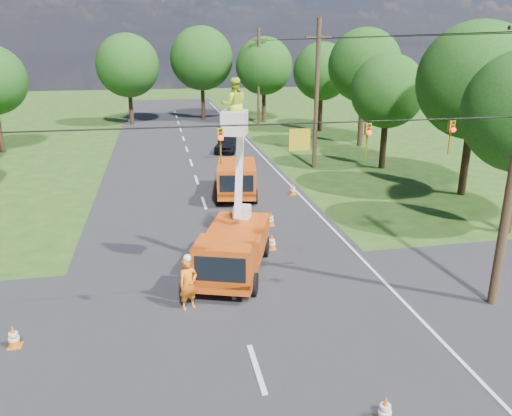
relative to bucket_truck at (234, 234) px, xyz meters
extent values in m
plane|color=#204715|center=(-0.31, 14.04, -1.63)|extent=(140.00, 140.00, 0.00)
cube|color=black|center=(-0.31, 14.04, -1.63)|extent=(12.00, 100.00, 0.06)
cube|color=black|center=(-0.31, -3.96, -1.63)|extent=(56.00, 10.00, 0.07)
cube|color=silver|center=(5.29, 14.04, -1.63)|extent=(0.12, 90.00, 0.02)
cube|color=#CB4A0E|center=(0.04, 0.12, -0.98)|extent=(3.62, 5.75, 0.40)
cube|color=#CB4A0E|center=(-0.58, -1.70, -0.28)|extent=(2.37, 2.09, 1.35)
cube|color=black|center=(-0.83, -2.43, -0.23)|extent=(1.63, 0.61, 0.85)
cube|color=#CB4A0E|center=(0.28, 0.81, -0.41)|extent=(3.08, 3.83, 0.90)
cylinder|color=black|center=(-1.41, -1.19, -1.21)|extent=(0.54, 0.88, 0.83)
cylinder|color=black|center=(0.38, -1.80, -1.21)|extent=(0.54, 0.88, 0.83)
cylinder|color=black|center=(-0.30, 2.05, -1.21)|extent=(0.54, 0.88, 0.83)
cylinder|color=black|center=(1.49, 1.43, -1.21)|extent=(0.54, 0.88, 0.83)
cube|color=silver|center=(0.60, 1.74, 0.26)|extent=(0.86, 0.86, 0.49)
cube|color=silver|center=(0.44, 1.27, 2.24)|extent=(0.63, 1.22, 3.90)
cube|color=silver|center=(0.13, 0.38, 4.09)|extent=(1.09, 1.09, 0.85)
imported|color=#C6E526|center=(0.13, 0.38, 4.71)|extent=(0.94, 0.75, 1.88)
cube|color=#CB4A0E|center=(1.74, 10.42, -0.95)|extent=(2.90, 5.84, 0.42)
cube|color=#CB4A0E|center=(1.43, 8.44, -0.23)|extent=(2.27, 1.89, 1.40)
cube|color=black|center=(1.30, 7.66, -0.18)|extent=(1.76, 0.33, 0.89)
cube|color=#CB4A0E|center=(1.86, 11.15, -0.37)|extent=(2.70, 3.75, 0.93)
cylinder|color=black|center=(0.50, 8.82, -1.20)|extent=(0.43, 0.89, 0.86)
cylinder|color=black|center=(2.43, 8.52, -1.20)|extent=(0.43, 0.89, 0.86)
cylinder|color=black|center=(1.05, 12.32, -1.20)|extent=(0.43, 0.89, 0.86)
cylinder|color=black|center=(2.99, 12.01, -1.20)|extent=(0.43, 0.89, 0.86)
imported|color=orange|center=(-1.87, -2.30, -0.72)|extent=(0.78, 0.67, 1.80)
imported|color=black|center=(3.01, 22.75, -0.92)|extent=(3.05, 4.44, 1.40)
cone|color=#DA620B|center=(2.21, -8.45, -1.25)|extent=(0.36, 0.36, 0.70)
cylinder|color=white|center=(2.21, -8.45, -1.19)|extent=(0.26, 0.26, 0.09)
cylinder|color=white|center=(2.21, -8.45, -1.34)|extent=(0.31, 0.31, 0.09)
cone|color=#DA620B|center=(1.92, 2.02, -1.25)|extent=(0.36, 0.36, 0.70)
cube|color=#DA620B|center=(1.92, 2.02, -1.59)|extent=(0.38, 0.38, 0.04)
cylinder|color=white|center=(1.92, 2.02, -1.19)|extent=(0.26, 0.26, 0.09)
cylinder|color=white|center=(1.92, 2.02, -1.34)|extent=(0.31, 0.31, 0.09)
cone|color=#DA620B|center=(2.52, 4.92, -1.25)|extent=(0.36, 0.36, 0.70)
cube|color=#DA620B|center=(2.52, 4.92, -1.59)|extent=(0.38, 0.38, 0.04)
cylinder|color=white|center=(2.52, 4.92, -1.19)|extent=(0.26, 0.26, 0.09)
cylinder|color=white|center=(2.52, 4.92, -1.34)|extent=(0.31, 0.31, 0.09)
cone|color=#DA620B|center=(-6.98, -3.58, -1.25)|extent=(0.36, 0.36, 0.70)
cube|color=#DA620B|center=(-6.98, -3.58, -1.59)|extent=(0.38, 0.38, 0.04)
cylinder|color=white|center=(-6.98, -3.58, -1.19)|extent=(0.26, 0.26, 0.09)
cylinder|color=white|center=(-6.98, -3.58, -1.34)|extent=(0.31, 0.31, 0.09)
cone|color=#DA620B|center=(4.94, 9.75, -1.25)|extent=(0.36, 0.36, 0.70)
cube|color=#DA620B|center=(4.94, 9.75, -1.59)|extent=(0.38, 0.38, 0.04)
cylinder|color=white|center=(4.94, 9.75, -1.19)|extent=(0.26, 0.26, 0.09)
cylinder|color=white|center=(4.94, 9.75, -1.34)|extent=(0.31, 0.31, 0.09)
cylinder|color=#4C3823|center=(8.19, 16.04, 3.37)|extent=(0.30, 0.30, 10.00)
cube|color=#4C3823|center=(8.19, 16.04, 7.17)|extent=(1.80, 0.12, 0.12)
cylinder|color=#4C3823|center=(8.19, 36.04, 3.37)|extent=(0.30, 0.30, 10.00)
cube|color=#4C3823|center=(8.19, 36.04, 7.17)|extent=(1.80, 0.12, 0.12)
cylinder|color=black|center=(-0.81, -3.96, 4.67)|extent=(18.00, 0.04, 0.04)
cube|color=#AF9315|center=(1.29, -3.96, 4.22)|extent=(0.60, 0.05, 0.60)
imported|color=#AF9315|center=(-0.91, -3.96, 4.12)|extent=(0.16, 0.20, 1.00)
sphere|color=#FF0C0C|center=(-0.91, -4.08, 4.37)|extent=(0.14, 0.14, 0.14)
imported|color=#AF9315|center=(3.29, -3.96, 4.12)|extent=(0.16, 0.20, 1.00)
sphere|color=#FF0C0C|center=(3.29, -4.08, 4.37)|extent=(0.14, 0.14, 0.14)
imported|color=#AF9315|center=(5.89, -3.96, 4.12)|extent=(0.16, 0.20, 1.00)
sphere|color=#FF0C0C|center=(5.89, -4.08, 4.37)|extent=(0.14, 0.14, 0.14)
cylinder|color=#382616|center=(13.19, 2.04, 0.35)|extent=(0.44, 0.44, 3.96)
cylinder|color=#382616|center=(14.69, 8.04, 0.66)|extent=(0.44, 0.44, 4.58)
sphere|color=#184011|center=(14.69, 8.04, 4.82)|extent=(6.40, 6.40, 6.40)
cylinder|color=#382616|center=(12.89, 15.04, 0.27)|extent=(0.44, 0.44, 3.78)
sphere|color=#184011|center=(12.89, 15.04, 3.71)|extent=(5.00, 5.00, 5.00)
cylinder|color=#382616|center=(14.49, 23.04, 0.75)|extent=(0.44, 0.44, 4.75)
sphere|color=#184011|center=(14.49, 23.04, 5.07)|extent=(6.00, 6.00, 6.00)
cylinder|color=#382616|center=(13.49, 31.04, 0.44)|extent=(0.44, 0.44, 4.14)
sphere|color=#184011|center=(13.49, 31.04, 4.20)|extent=(5.60, 5.60, 5.60)
cylinder|color=#382616|center=(-5.31, 39.04, 0.57)|extent=(0.44, 0.44, 4.40)
sphere|color=#184011|center=(-5.31, 39.04, 4.57)|extent=(6.60, 6.60, 6.60)
cylinder|color=#382616|center=(2.69, 41.04, 0.79)|extent=(0.44, 0.44, 4.84)
sphere|color=#184011|center=(2.69, 41.04, 5.19)|extent=(7.00, 7.00, 7.00)
cylinder|color=#382616|center=(9.19, 38.04, 0.53)|extent=(0.44, 0.44, 4.31)
sphere|color=#184011|center=(9.19, 38.04, 4.45)|extent=(6.20, 6.20, 6.20)
camera|label=1|loc=(-2.53, -17.15, 6.75)|focal=35.00mm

